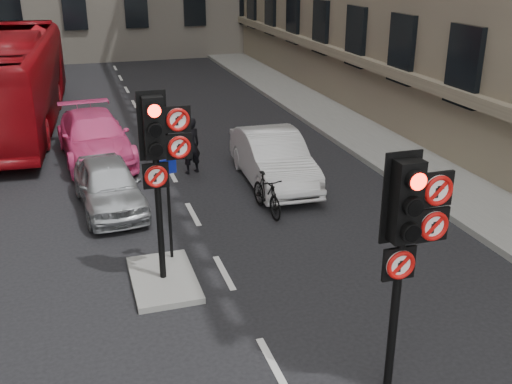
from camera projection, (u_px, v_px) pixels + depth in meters
pavement_right at (380, 140)px, 20.01m from camera, size 3.00×50.00×0.16m
centre_island at (164, 279)px, 11.48m from camera, size 1.20×2.00×0.12m
signal_near at (409, 227)px, 7.74m from camera, size 0.91×0.40×3.58m
signal_far at (160, 147)px, 10.52m from camera, size 0.91×0.40×3.58m
car_silver at (109, 185)px, 14.63m from camera, size 1.76×3.72×1.23m
car_white at (273, 158)px, 16.25m from camera, size 1.70×4.37×1.42m
car_pink at (95, 137)px, 18.16m from camera, size 2.34×4.93×1.39m
bus_red at (10, 81)px, 21.20m from camera, size 3.70×12.28×3.37m
motorcycle at (267, 194)px, 14.41m from camera, size 0.59×1.66×0.98m
motorcyclist at (191, 146)px, 16.95m from camera, size 0.69×0.57×1.64m
info_sign at (169, 195)px, 11.69m from camera, size 0.36×0.15×2.11m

